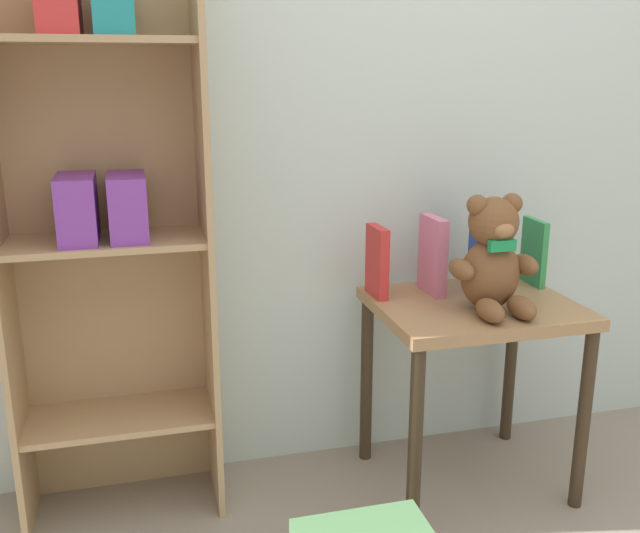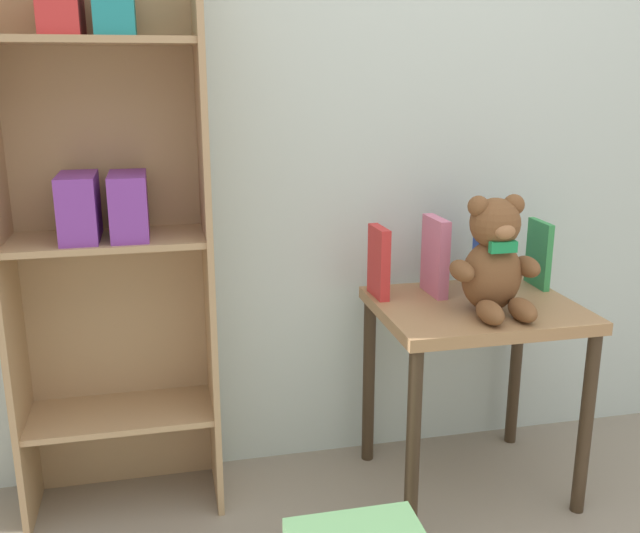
# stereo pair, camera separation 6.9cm
# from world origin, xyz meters

# --- Properties ---
(wall_back) EXTENTS (4.80, 0.06, 2.50)m
(wall_back) POSITION_xyz_m (0.00, 1.44, 1.25)
(wall_back) COLOR silver
(wall_back) RESTS_ON ground_plane
(bookshelf_side) EXTENTS (0.56, 0.28, 1.65)m
(bookshelf_side) POSITION_xyz_m (-0.90, 1.29, 0.91)
(bookshelf_side) COLOR tan
(bookshelf_side) RESTS_ON ground_plane
(display_table) EXTENTS (0.59, 0.49, 0.61)m
(display_table) POSITION_xyz_m (0.15, 1.12, 0.51)
(display_table) COLOR #9E754C
(display_table) RESTS_ON ground_plane
(teddy_bear) EXTENTS (0.26, 0.24, 0.34)m
(teddy_bear) POSITION_xyz_m (0.16, 1.04, 0.76)
(teddy_bear) COLOR brown
(teddy_bear) RESTS_ON display_table
(book_standing_red) EXTENTS (0.04, 0.13, 0.22)m
(book_standing_red) POSITION_xyz_m (-0.11, 1.25, 0.72)
(book_standing_red) COLOR red
(book_standing_red) RESTS_ON display_table
(book_standing_pink) EXTENTS (0.04, 0.15, 0.24)m
(book_standing_pink) POSITION_xyz_m (0.06, 1.24, 0.73)
(book_standing_pink) COLOR #D17093
(book_standing_pink) RESTS_ON display_table
(book_standing_blue) EXTENTS (0.03, 0.14, 0.24)m
(book_standing_blue) POSITION_xyz_m (0.24, 1.26, 0.73)
(book_standing_blue) COLOR #2D51B7
(book_standing_blue) RESTS_ON display_table
(book_standing_green) EXTENTS (0.02, 0.13, 0.21)m
(book_standing_green) POSITION_xyz_m (0.42, 1.24, 0.71)
(book_standing_green) COLOR #33934C
(book_standing_green) RESTS_ON display_table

